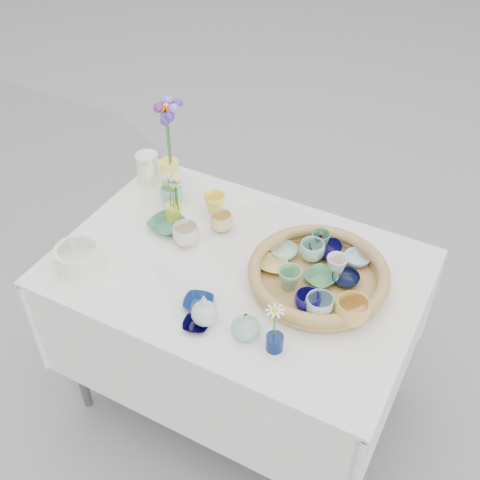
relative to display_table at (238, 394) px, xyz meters
The scene contains 34 objects.
ground 0.00m from the display_table, ahead, with size 80.00×80.00×0.00m, color gray.
display_table is the anchor object (origin of this frame).
wicker_tray 0.85m from the display_table, 10.12° to the left, with size 0.47×0.47×0.08m, color olive, non-canonical shape.
tray_ceramic_0 0.86m from the display_table, 36.97° to the left, with size 0.11×0.11×0.04m, color #0A073F.
tray_ceramic_1 0.88m from the display_table, 13.11° to the left, with size 0.09×0.09×0.03m, color black.
tray_ceramic_2 0.94m from the display_table, ahead, with size 0.11×0.11×0.09m, color gold.
tray_ceramic_3 0.85m from the display_table, ahead, with size 0.11×0.11×0.03m, color #40824E.
tray_ceramic_4 0.85m from the display_table, ahead, with size 0.08×0.08×0.07m, color #71AC7C.
tray_ceramic_5 0.82m from the display_table, 41.28° to the left, with size 0.10×0.10×0.03m, color #A0CAB9.
tray_ceramic_6 0.86m from the display_table, 32.63° to the left, with size 0.09×0.09×0.07m, color #94D0AD.
tray_ceramic_7 0.88m from the display_table, 19.84° to the left, with size 0.07×0.07×0.07m, color silver.
tray_ceramic_8 0.90m from the display_table, 28.28° to the left, with size 0.09×0.09×0.03m, color #A2D2FF.
tray_ceramic_9 0.87m from the display_table, 16.38° to the right, with size 0.08×0.08×0.07m, color navy.
tray_ceramic_10 0.80m from the display_table, 15.92° to the left, with size 0.10×0.10×0.02m, color #E1C56D.
tray_ceramic_11 0.89m from the display_table, 14.99° to the right, with size 0.09×0.09×0.07m, color #9AC4C1.
tray_ceramic_12 0.87m from the display_table, 43.41° to the left, with size 0.07×0.07×0.06m, color #437353.
loose_ceramic_0 0.87m from the display_table, 133.87° to the left, with size 0.08×0.08×0.08m, color #FFE648.
loose_ceramic_1 0.83m from the display_table, 134.82° to the left, with size 0.09×0.09×0.07m, color #E2C16D.
loose_ceramic_2 0.85m from the display_table, behind, with size 0.13×0.13×0.03m, color #3B8560.
loose_ceramic_3 0.83m from the display_table, behind, with size 0.10×0.10×0.08m, color beige.
loose_ceramic_4 0.81m from the display_table, 95.82° to the right, with size 0.10×0.10×0.02m, color navy.
loose_ceramic_5 0.92m from the display_table, 152.83° to the left, with size 0.09×0.09×0.07m, color #8ABEAB.
loose_ceramic_6 0.83m from the display_table, 86.70° to the right, with size 0.08×0.08×0.02m, color black.
fluted_bowl 0.97m from the display_table, 151.59° to the right, with size 0.16×0.16×0.08m, color white, non-canonical shape.
bud_vase_paleblue 0.88m from the display_table, 83.17° to the right, with size 0.08×0.08×0.13m, color silver, non-canonical shape.
bud_vase_seafoam 0.87m from the display_table, 57.03° to the right, with size 0.09×0.09×0.09m, color #91B3A4.
bud_vase_cobalt 0.88m from the display_table, 44.48° to the right, with size 0.05×0.05×0.05m, color #0A1845.
single_daisy 0.95m from the display_table, 44.51° to the right, with size 0.07×0.07×0.12m, color white, non-canonical shape.
tall_vase_yellow 0.98m from the display_table, 149.15° to the left, with size 0.07×0.07×0.14m, color #FFF04F.
gerbera 1.15m from the display_table, 148.41° to the left, with size 0.10×0.10×0.26m, color #E53600, non-canonical shape.
hydrangea 1.14m from the display_table, 149.69° to the left, with size 0.09×0.09×0.32m, color #4A2C9C, non-canonical shape.
white_pitcher 1.04m from the display_table, 153.39° to the left, with size 0.13×0.09×0.12m, color white, non-canonical shape.
daisy_cup 0.87m from the display_table, 160.73° to the left, with size 0.06×0.06×0.07m, color yellow.
daisy_posy 0.97m from the display_table, 159.62° to the left, with size 0.08×0.08×0.16m, color silver, non-canonical shape.
Camera 1 is at (0.73, -1.34, 2.21)m, focal length 45.00 mm.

